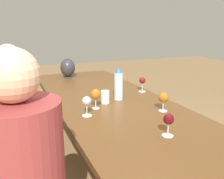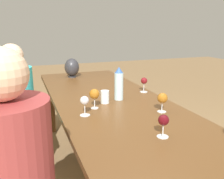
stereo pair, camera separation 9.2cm
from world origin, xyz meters
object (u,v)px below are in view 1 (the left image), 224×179
Objects in this scene: water_bottle at (119,84)px; vase at (68,68)px; chair_far at (7,123)px; person_far at (15,105)px; wine_glass_1 at (87,102)px; water_tumbler at (105,97)px; wine_glass_6 at (164,98)px; wine_glass_5 at (142,81)px; wine_glass_2 at (96,95)px; wine_glass_0 at (169,120)px.

water_bottle is 1.23× the size of vase.
water_bottle reaches higher than vase.
person_far reaches higher than chair_far.
water_bottle is 2.00× the size of wine_glass_1.
water_bottle is 1.06m from vase.
water_tumbler is 0.72× the size of wine_glass_6.
water_tumbler is at bearing 110.62° from water_bottle.
wine_glass_5 is 0.98× the size of wine_glass_6.
water_tumbler is 0.68× the size of wine_glass_2.
wine_glass_0 is 0.95× the size of wine_glass_5.
wine_glass_1 is 0.55m from wine_glass_6.
wine_glass_2 is 0.50m from wine_glass_6.
wine_glass_1 is 0.16× the size of chair_far.
person_far is (0.55, 0.67, -0.15)m from water_tumbler.
water_tumbler is at bearing -177.66° from vase.
wine_glass_2 is at bearing 19.80° from wine_glass_0.
wine_glass_5 is at bearing -151.40° from vase.
wine_glass_2 is (-1.20, 0.07, -0.01)m from vase.
wine_glass_6 is at bearing 166.44° from wine_glass_5.
chair_far is at bearing 60.70° from water_bottle.
chair_far is (0.50, 0.89, -0.40)m from water_bottle.
water_bottle is 1.10m from chair_far.
water_tumbler is 0.98m from chair_far.
vase reaches higher than wine_glass_1.
water_tumbler is 0.49m from wine_glass_5.
chair_far is at bearing 44.42° from wine_glass_2.
person_far reaches higher than wine_glass_1.
chair_far is 0.73× the size of person_far.
wine_glass_0 is at bearing 149.58° from wine_glass_6.
wine_glass_2 is 1.07× the size of wine_glass_6.
wine_glass_5 is 1.30m from chair_far.
person_far is (1.26, 0.78, -0.19)m from wine_glass_0.
water_bottle is at bearing -69.38° from water_tumbler.
wine_glass_1 is 1.01m from chair_far.
water_bottle is at bearing -121.69° from person_far.
wine_glass_5 is (-0.91, -0.49, -0.02)m from vase.
wine_glass_2 is at bearing -40.95° from wine_glass_1.
wine_glass_6 reaches higher than water_tumbler.
vase is at bearing 10.06° from water_bottle.
vase is 0.86m from person_far.
vase is at bearing 4.76° from wine_glass_0.
wine_glass_5 is (0.41, -0.67, -0.00)m from wine_glass_1.
wine_glass_1 is at bearing -149.86° from person_far.
water_bottle is 0.43m from wine_glass_6.
wine_glass_6 is at bearing -102.68° from wine_glass_1.
wine_glass_5 is at bearing -62.69° from wine_glass_2.
water_tumbler is at bearing -45.16° from wine_glass_1.
wine_glass_5 reaches higher than water_tumbler.
water_bottle is 2.72× the size of water_tumbler.
vase reaches higher than wine_glass_5.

